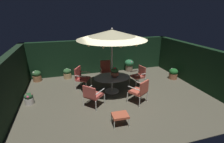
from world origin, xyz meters
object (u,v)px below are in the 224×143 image
at_px(patio_umbrella, 112,35).
at_px(potted_plant_right_near, 173,73).
at_px(patio_chair_south, 139,74).
at_px(potted_plant_back_center, 37,76).
at_px(patio_chair_east, 92,94).
at_px(patio_chair_southeast, 140,90).
at_px(potted_plant_left_near, 67,73).
at_px(ottoman_footrest, 120,116).
at_px(centerpiece_planter, 115,72).
at_px(potted_plant_back_right, 129,65).
at_px(patio_chair_north, 106,69).
at_px(potted_plant_right_far, 29,99).
at_px(patio_dining_table, 112,80).
at_px(patio_chair_northeast, 81,76).

xyz_separation_m(patio_umbrella, potted_plant_right_near, (3.59, 0.51, -2.26)).
xyz_separation_m(patio_chair_south, potted_plant_back_center, (-4.87, 1.99, -0.27)).
relative_size(patio_chair_east, potted_plant_back_center, 1.59).
xyz_separation_m(patio_chair_southeast, potted_plant_left_near, (-2.64, 3.50, -0.29)).
bearing_deg(ottoman_footrest, potted_plant_left_near, 107.80).
xyz_separation_m(centerpiece_planter, ottoman_footrest, (-0.51, -2.23, -0.64)).
distance_m(potted_plant_back_right, potted_plant_left_near, 3.67).
height_order(patio_chair_north, patio_chair_east, patio_chair_north).
height_order(patio_chair_southeast, potted_plant_right_far, patio_chair_southeast).
bearing_deg(potted_plant_back_center, ottoman_footrest, -56.80).
relative_size(patio_dining_table, patio_chair_south, 1.71).
distance_m(patio_chair_east, potted_plant_back_right, 4.45).
bearing_deg(patio_chair_east, patio_chair_northeast, 96.78).
relative_size(potted_plant_left_near, potted_plant_right_near, 0.94).
height_order(patio_chair_southeast, patio_chair_south, patio_chair_southeast).
relative_size(potted_plant_back_right, potted_plant_right_near, 1.20).
distance_m(patio_chair_east, potted_plant_right_near, 4.91).
relative_size(patio_chair_south, potted_plant_right_far, 2.06).
bearing_deg(potted_plant_left_near, patio_chair_northeast, -68.06).
distance_m(patio_dining_table, potted_plant_back_center, 4.10).
bearing_deg(patio_chair_south, patio_dining_table, -169.43).
xyz_separation_m(potted_plant_left_near, potted_plant_right_near, (5.46, -1.71, 0.03)).
bearing_deg(potted_plant_right_far, potted_plant_back_right, 25.49).
bearing_deg(potted_plant_back_right, patio_dining_table, -127.05).
relative_size(ottoman_footrest, potted_plant_left_near, 0.98).
bearing_deg(potted_plant_back_center, potted_plant_right_far, -90.45).
height_order(potted_plant_back_right, potted_plant_right_far, potted_plant_back_right).
xyz_separation_m(patio_chair_southeast, potted_plant_right_far, (-4.20, 1.16, -0.33)).
xyz_separation_m(patio_chair_south, potted_plant_right_far, (-4.88, -0.39, -0.33)).
bearing_deg(patio_chair_east, potted_plant_back_right, 49.95).
height_order(patio_dining_table, potted_plant_back_center, patio_dining_table).
distance_m(patio_chair_north, potted_plant_back_right, 1.91).
bearing_deg(patio_dining_table, patio_chair_northeast, 149.33).
bearing_deg(patio_dining_table, patio_chair_south, 10.57).
distance_m(centerpiece_planter, patio_chair_southeast, 1.42).
bearing_deg(potted_plant_right_near, potted_plant_right_far, -174.92).
relative_size(centerpiece_planter, patio_chair_north, 0.46).
bearing_deg(potted_plant_back_center, patio_chair_east, -54.56).
bearing_deg(potted_plant_left_near, potted_plant_right_near, -17.42).
distance_m(patio_chair_north, ottoman_footrest, 3.86).
bearing_deg(patio_chair_south, ottoman_footrest, -125.77).
bearing_deg(patio_chair_east, patio_dining_table, 43.93).
bearing_deg(ottoman_footrest, patio_chair_north, 82.18).
distance_m(patio_dining_table, potted_plant_left_near, 2.92).
bearing_deg(centerpiece_planter, potted_plant_left_near, 130.42).
bearing_deg(potted_plant_right_far, potted_plant_back_center, 89.55).
bearing_deg(ottoman_footrest, potted_plant_right_near, 35.27).
xyz_separation_m(patio_dining_table, patio_chair_south, (1.46, 0.27, -0.00)).
xyz_separation_m(patio_chair_southeast, patio_chair_south, (0.69, 1.55, 0.00)).
xyz_separation_m(patio_umbrella, potted_plant_right_far, (-3.43, -0.11, -2.32)).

